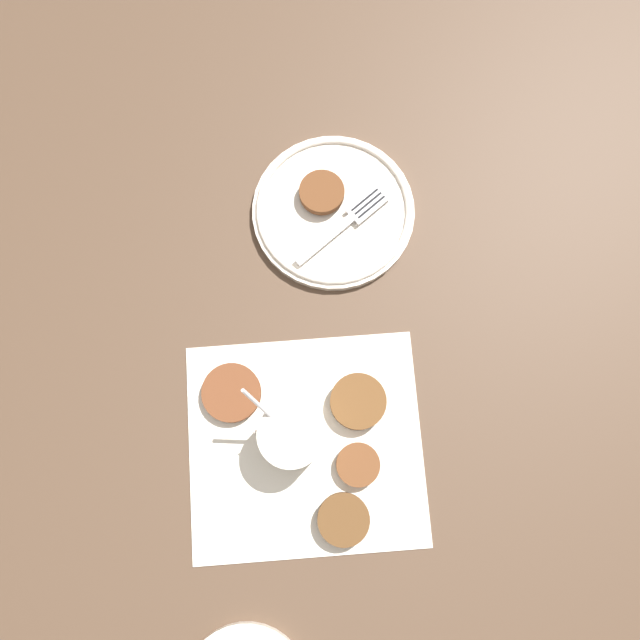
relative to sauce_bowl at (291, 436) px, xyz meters
The scene contains 10 objects.
ground_plane 0.04m from the sauce_bowl, 57.33° to the left, with size 4.00×4.00×0.00m, color #4C3828.
napkin 0.04m from the sauce_bowl, 162.87° to the left, with size 0.35×0.33×0.00m.
sauce_bowl is the anchor object (origin of this frame).
fritter_0 0.10m from the sauce_bowl, 30.43° to the right, with size 0.08×0.08×0.01m.
fritter_1 0.13m from the sauce_bowl, 126.90° to the left, with size 0.07×0.07×0.02m.
fritter_2 0.10m from the sauce_bowl, 148.31° to the right, with size 0.07×0.07×0.02m.
fritter_3 0.10m from the sauce_bowl, 161.35° to the left, with size 0.06×0.06×0.01m.
serving_plate 0.32m from the sauce_bowl, 95.58° to the right, with size 0.23×0.23×0.02m.
fritter_on_plate 0.34m from the sauce_bowl, 92.19° to the right, with size 0.06×0.06×0.01m.
fork 0.31m from the sauce_bowl, 100.50° to the right, with size 0.13×0.13×0.00m.
Camera 1 is at (-0.04, 0.01, 0.85)m, focal length 35.00 mm.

